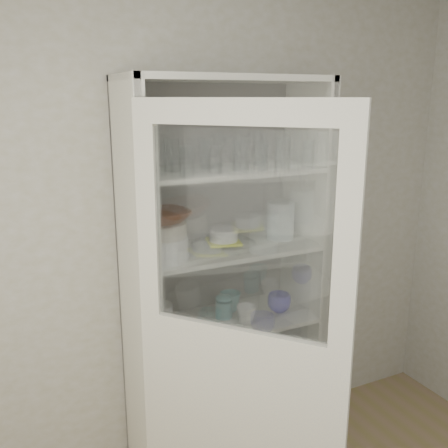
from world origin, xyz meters
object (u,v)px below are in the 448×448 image
terracotta_bowl (163,216)px  tin_box (253,376)px  goblet_1 (207,151)px  plate_stack_front (164,248)px  mug_blue (279,303)px  mug_teal (230,302)px  pantry_cabinet (219,300)px  cream_dish (200,388)px  yellow_trivet (224,242)px  white_ramekin (224,235)px  goblet_3 (255,145)px  goblet_0 (138,153)px  goblet_2 (218,148)px  glass_platter (224,245)px  mug_white (246,314)px  white_canister (161,318)px  measuring_cups (169,334)px  cream_bowl (164,230)px  teal_jar (224,308)px  plate_stack_back (156,242)px  grey_bowl_stack (281,221)px  cupboard_door (239,379)px

terracotta_bowl → tin_box: bearing=4.7°
goblet_1 → plate_stack_front: (-0.29, -0.15, -0.42)m
mug_blue → mug_teal: (-0.24, 0.12, 0.00)m
pantry_cabinet → tin_box: (0.17, -0.09, -0.45)m
cream_dish → tin_box: size_ratio=1.10×
yellow_trivet → mug_blue: size_ratio=1.29×
white_ramekin → mug_blue: white_ramekin is taller
mug_blue → goblet_3: bearing=118.3°
goblet_0 → mug_teal: bearing=1.1°
plate_stack_front → white_ramekin: 0.35m
pantry_cabinet → goblet_2: size_ratio=11.21×
tin_box → glass_platter: bearing=169.9°
glass_platter → goblet_3: bearing=23.7°
goblet_2 → yellow_trivet: bearing=-94.6°
terracotta_bowl → cream_dish: 0.99m
goblet_3 → mug_white: size_ratio=1.83×
white_canister → mug_teal: bearing=9.8°
white_ramekin → measuring_cups: bearing=-166.3°
cream_bowl → teal_jar: (0.35, 0.09, -0.49)m
white_ramekin → cream_dish: bearing=-171.4°
terracotta_bowl → goblet_3: bearing=16.8°
plate_stack_back → goblet_1: bearing=-2.6°
teal_jar → white_canister: size_ratio=0.76×
goblet_0 → grey_bowl_stack: size_ratio=0.88×
cupboard_door → grey_bowl_stack: cupboard_door is taller
glass_platter → white_ramekin: 0.05m
cream_dish → white_canister: bearing=172.8°
goblet_1 → grey_bowl_stack: goblet_1 is taller
cupboard_door → yellow_trivet: bearing=119.6°
goblet_3 → cream_dish: size_ratio=0.82×
cream_bowl → white_ramekin: size_ratio=1.49×
mug_blue → grey_bowl_stack: bearing=63.9°
terracotta_bowl → cream_bowl: bearing=0.0°
pantry_cabinet → plate_stack_front: bearing=-158.8°
glass_platter → measuring_cups: glass_platter is taller
mug_blue → tin_box: (-0.15, 0.02, -0.42)m
plate_stack_front → cream_bowl: (0.00, 0.00, 0.09)m
pantry_cabinet → goblet_3: (0.23, 0.04, 0.82)m
mug_teal → cream_bowl: bearing=-154.2°
cream_dish → teal_jar: bearing=13.1°
goblet_2 → goblet_3: 0.23m
mug_blue → mug_white: mug_blue is taller
teal_jar → cream_bowl: bearing=-166.3°
goblet_3 → glass_platter: size_ratio=0.57×
white_ramekin → teal_jar: (0.01, 0.01, -0.41)m
pantry_cabinet → glass_platter: bearing=-92.1°
yellow_trivet → terracotta_bowl: bearing=-168.2°
yellow_trivet → tin_box: yellow_trivet is taller
goblet_1 → white_ramekin: size_ratio=1.08×
terracotta_bowl → teal_jar: 0.66m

